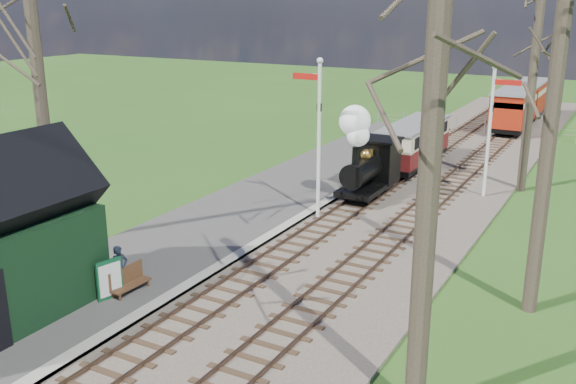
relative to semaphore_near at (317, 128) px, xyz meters
name	(u,v)px	position (x,y,z in m)	size (l,w,h in m)	color
distant_hills	(533,236)	(2.17, 48.38, -19.83)	(114.40, 48.00, 22.02)	#385B23
ballast_bed	(416,188)	(2.07, 6.00, -3.57)	(8.00, 60.00, 0.10)	brown
track_near	(389,183)	(0.77, 6.00, -3.52)	(1.60, 60.00, 0.15)	brown
track_far	(444,190)	(3.37, 6.00, -3.52)	(1.60, 60.00, 0.15)	brown
platform	(229,220)	(-2.73, -2.00, -3.52)	(5.00, 44.00, 0.20)	#474442
coping_strip	(281,230)	(-0.43, -2.00, -3.52)	(0.40, 44.00, 0.21)	#B2AD9E
semaphore_near	(317,128)	(0.00, 0.00, 0.00)	(1.22, 0.24, 6.22)	silver
semaphore_far	(492,122)	(5.14, 6.00, -0.27)	(1.22, 0.24, 5.72)	silver
bare_trees	(291,114)	(2.10, -5.90, 1.59)	(15.51, 22.39, 12.00)	#382D23
fence_line	(471,125)	(1.07, 20.00, -3.07)	(12.60, 0.08, 1.00)	slate
locomotive	(368,157)	(0.76, 3.27, -1.73)	(1.62, 3.79, 4.06)	black
coach	(414,142)	(0.77, 9.33, -2.23)	(1.89, 6.49, 1.99)	black
red_carriage_a	(513,110)	(3.37, 21.22, -2.09)	(2.11, 5.23, 2.22)	black
red_carriage_b	(528,98)	(3.37, 26.72, -2.09)	(2.11, 5.23, 2.22)	black
sign_board	(110,279)	(-1.75, -9.34, -2.85)	(0.29, 0.77, 1.14)	#0F4628
bench	(128,280)	(-1.62, -8.77, -3.07)	(0.43, 1.32, 0.74)	#4F311C
person	(120,269)	(-1.81, -8.86, -2.74)	(0.50, 0.33, 1.37)	black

